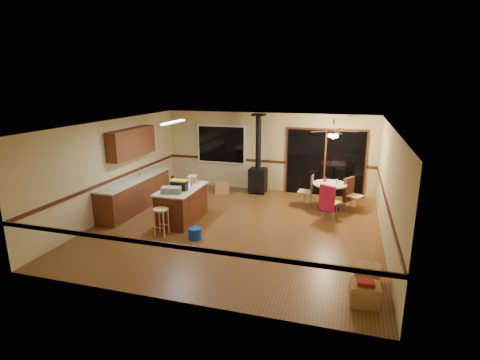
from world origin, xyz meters
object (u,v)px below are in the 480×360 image
at_px(chair_left, 309,187).
at_px(chair_near, 328,198).
at_px(box_under_window, 222,188).
at_px(wood_stove, 258,172).
at_px(chair_right, 349,190).
at_px(toolbox_black, 179,186).
at_px(bar_stool, 162,222).
at_px(dining_table, 330,192).
at_px(blue_bucket, 195,233).
at_px(box_corner_b, 368,274).
at_px(toolbox_grey, 171,190).
at_px(kitchen_island, 182,204).
at_px(box_corner_a, 365,294).

distance_m(chair_left, chair_near, 1.12).
bearing_deg(box_under_window, wood_stove, 16.86).
xyz_separation_m(chair_near, chair_right, (0.54, 0.99, 0.00)).
bearing_deg(chair_left, toolbox_black, -142.96).
relative_size(bar_stool, dining_table, 0.69).
distance_m(blue_bucket, chair_right, 4.68).
xyz_separation_m(chair_right, box_corner_b, (0.40, -4.12, -0.43)).
bearing_deg(bar_stool, box_under_window, 86.52).
distance_m(blue_bucket, chair_left, 3.89).
distance_m(blue_bucket, box_corner_b, 3.93).
height_order(chair_left, box_corner_b, chair_left).
distance_m(toolbox_grey, box_corner_b, 4.94).
distance_m(blue_bucket, box_under_window, 3.77).
height_order(kitchen_island, blue_bucket, kitchen_island).
relative_size(blue_bucket, box_under_window, 0.69).
bearing_deg(box_under_window, dining_table, -11.04).
distance_m(dining_table, chair_left, 0.60).
distance_m(wood_stove, chair_left, 2.00).
relative_size(bar_stool, chair_right, 0.95).
height_order(bar_stool, blue_bucket, bar_stool).
bearing_deg(chair_right, box_corner_b, -84.45).
bearing_deg(chair_right, chair_left, -177.70).
height_order(wood_stove, blue_bucket, wood_stove).
relative_size(wood_stove, toolbox_black, 6.10).
xyz_separation_m(dining_table, box_under_window, (-3.50, 0.68, -0.35)).
distance_m(toolbox_black, box_corner_a, 5.22).
relative_size(box_under_window, box_corner_b, 1.09).
bearing_deg(bar_stool, chair_right, 36.68).
xyz_separation_m(toolbox_grey, box_corner_b, (4.65, -1.48, -0.80)).
bearing_deg(chair_right, bar_stool, -143.32).
xyz_separation_m(toolbox_black, bar_stool, (-0.09, -0.84, -0.68)).
xyz_separation_m(chair_right, box_under_window, (-4.04, 0.54, -0.41)).
bearing_deg(toolbox_grey, dining_table, 34.06).
height_order(toolbox_black, box_corner_b, toolbox_black).
relative_size(kitchen_island, bar_stool, 2.53).
height_order(toolbox_black, bar_stool, toolbox_black).
xyz_separation_m(toolbox_grey, bar_stool, (-0.02, -0.53, -0.64)).
bearing_deg(box_corner_b, chair_near, 106.73).
distance_m(bar_stool, chair_left, 4.44).
bearing_deg(chair_left, chair_right, 2.30).
xyz_separation_m(box_corner_a, box_corner_b, (0.07, 0.73, -0.01)).
bearing_deg(chair_left, blue_bucket, -126.05).
relative_size(wood_stove, box_under_window, 5.45).
distance_m(kitchen_island, blue_bucket, 1.32).
distance_m(toolbox_grey, blue_bucket, 1.30).
xyz_separation_m(toolbox_black, box_under_window, (0.13, 2.88, -0.83)).
relative_size(wood_stove, dining_table, 2.62).
distance_m(toolbox_black, chair_right, 4.80).
height_order(dining_table, chair_right, chair_right).
xyz_separation_m(toolbox_black, dining_table, (3.63, 2.20, -0.48)).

